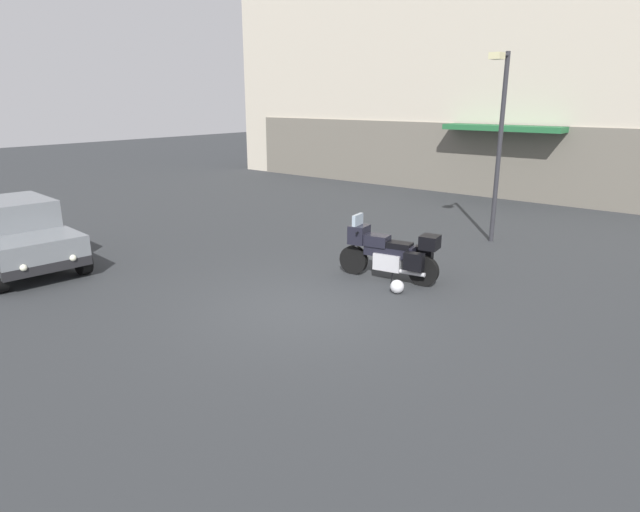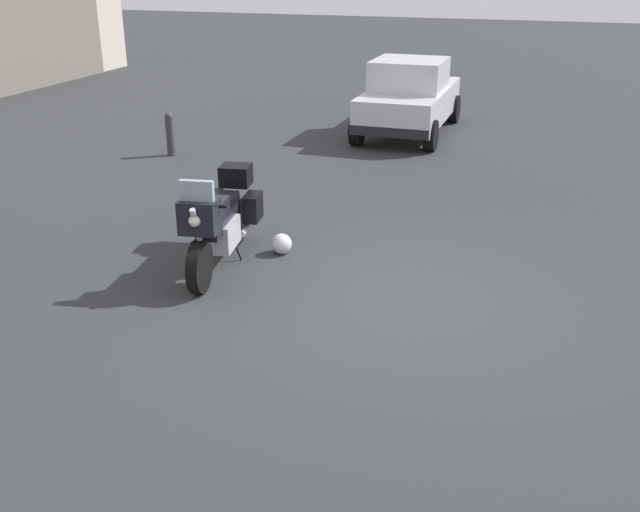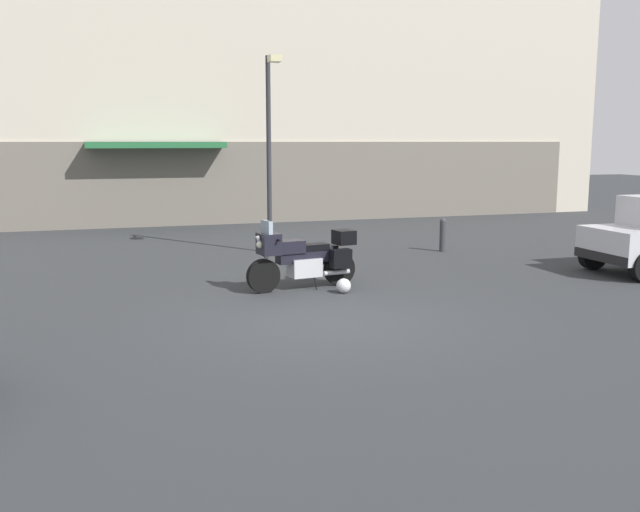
% 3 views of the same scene
% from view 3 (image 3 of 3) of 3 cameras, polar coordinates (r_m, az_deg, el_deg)
% --- Properties ---
extents(ground_plane, '(80.00, 80.00, 0.00)m').
position_cam_3_polar(ground_plane, '(11.17, 0.46, -5.25)').
color(ground_plane, '#2D3033').
extents(building_facade_rear, '(31.38, 3.40, 12.64)m').
position_cam_3_polar(building_facade_rear, '(25.47, -10.36, 16.98)').
color(building_facade_rear, beige).
rests_on(building_facade_rear, ground).
extents(motorcycle, '(2.25, 0.93, 1.36)m').
position_cam_3_polar(motorcycle, '(13.43, -1.27, -0.07)').
color(motorcycle, black).
rests_on(motorcycle, ground).
extents(helmet, '(0.28, 0.28, 0.28)m').
position_cam_3_polar(helmet, '(13.12, 1.93, -2.44)').
color(helmet, silver).
rests_on(helmet, ground).
extents(streetlamp_curbside, '(0.28, 0.94, 4.90)m').
position_cam_3_polar(streetlamp_curbside, '(17.64, -4.09, 9.81)').
color(streetlamp_curbside, '#2D2D33').
rests_on(streetlamp_curbside, ground).
extents(bollard_curbside, '(0.16, 0.16, 0.86)m').
position_cam_3_polar(bollard_curbside, '(18.31, 9.96, 1.80)').
color(bollard_curbside, '#333338').
rests_on(bollard_curbside, ground).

